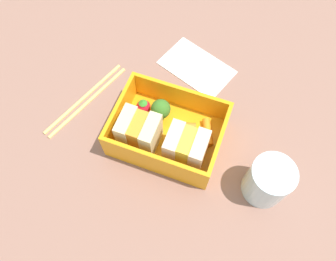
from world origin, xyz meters
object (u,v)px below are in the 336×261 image
object	(u,v)px
drinking_glass	(268,181)
carrot_stick_far_left	(208,132)
sandwich_center_left	(139,132)
chopstick_pair	(86,99)
broccoli_floret	(161,109)
carrot_stick_left	(184,126)
strawberry_far_left	(143,106)
sandwich_left	(186,147)
folded_napkin	(195,67)

from	to	relation	value
drinking_glass	carrot_stick_far_left	bearing A→B (deg)	-27.11
sandwich_center_left	chopstick_pair	size ratio (longest dim) A/B	0.35
broccoli_floret	carrot_stick_left	bearing A→B (deg)	172.58
carrot_stick_far_left	broccoli_floret	bearing A→B (deg)	-2.62
sandwich_center_left	carrot_stick_left	bearing A→B (deg)	-141.73
strawberry_far_left	drinking_glass	bearing A→B (deg)	164.91
sandwich_left	carrot_stick_far_left	size ratio (longest dim) A/B	1.35
broccoli_floret	chopstick_pair	xyz separation A→B (cm)	(13.85, 0.83, -3.28)
sandwich_left	broccoli_floret	distance (cm)	7.99
strawberry_far_left	broccoli_floret	bearing A→B (deg)	177.85
drinking_glass	folded_napkin	size ratio (longest dim) A/B	0.57
carrot_stick_left	drinking_glass	world-z (taller)	drinking_glass
carrot_stick_left	drinking_glass	bearing A→B (deg)	160.12
broccoli_floret	drinking_glass	distance (cm)	19.66
sandwich_center_left	strawberry_far_left	size ratio (longest dim) A/B	2.06
carrot_stick_left	strawberry_far_left	size ratio (longest dim) A/B	1.22
sandwich_left	carrot_stick_far_left	world-z (taller)	sandwich_left
chopstick_pair	folded_napkin	bearing A→B (deg)	-139.71
sandwich_center_left	carrot_stick_far_left	size ratio (longest dim) A/B	1.35
sandwich_left	carrot_stick_far_left	bearing A→B (deg)	-114.16
sandwich_left	carrot_stick_left	distance (cm)	5.54
drinking_glass	broccoli_floret	bearing A→B (deg)	-17.15
strawberry_far_left	sandwich_center_left	bearing A→B (deg)	106.72
carrot_stick_far_left	carrot_stick_left	world-z (taller)	carrot_stick_far_left
carrot_stick_far_left	strawberry_far_left	bearing A→B (deg)	-2.49
chopstick_pair	drinking_glass	distance (cm)	33.18
carrot_stick_far_left	drinking_glass	bearing A→B (deg)	152.89
carrot_stick_left	strawberry_far_left	bearing A→B (deg)	-5.21
sandwich_center_left	folded_napkin	distance (cm)	18.60
carrot_stick_far_left	broccoli_floret	xyz separation A→B (cm)	(8.20, -0.38, 1.79)
chopstick_pair	carrot_stick_left	bearing A→B (deg)	-179.16
carrot_stick_far_left	sandwich_center_left	bearing A→B (deg)	26.24
sandwich_left	drinking_glass	bearing A→B (deg)	177.23
chopstick_pair	folded_napkin	xyz separation A→B (cm)	(-15.85, -13.44, -0.15)
sandwich_left	chopstick_pair	bearing A→B (deg)	-12.35
sandwich_center_left	carrot_stick_far_left	xyz separation A→B (cm)	(-9.75, -4.81, -2.46)
sandwich_left	folded_napkin	xyz separation A→B (cm)	(4.04, -17.79, -4.10)
strawberry_far_left	chopstick_pair	distance (cm)	10.97
broccoli_floret	drinking_glass	xyz separation A→B (cm)	(-18.79, 5.80, 0.04)
chopstick_pair	drinking_glass	size ratio (longest dim) A/B	2.43
carrot_stick_far_left	broccoli_floret	world-z (taller)	broccoli_floret
sandwich_center_left	drinking_glass	xyz separation A→B (cm)	(-20.34, 0.62, -0.63)
strawberry_far_left	drinking_glass	xyz separation A→B (cm)	(-21.93, 5.91, 1.15)
sandwich_center_left	strawberry_far_left	xyz separation A→B (cm)	(1.59, -5.30, -1.78)
sandwich_center_left	chopstick_pair	xyz separation A→B (cm)	(12.30, -4.35, -3.95)
strawberry_far_left	folded_napkin	size ratio (longest dim) A/B	0.23
carrot_stick_left	strawberry_far_left	world-z (taller)	strawberry_far_left
broccoli_floret	drinking_glass	size ratio (longest dim) A/B	0.57
sandwich_center_left	carrot_stick_left	world-z (taller)	sandwich_center_left
carrot_stick_left	strawberry_far_left	distance (cm)	7.52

